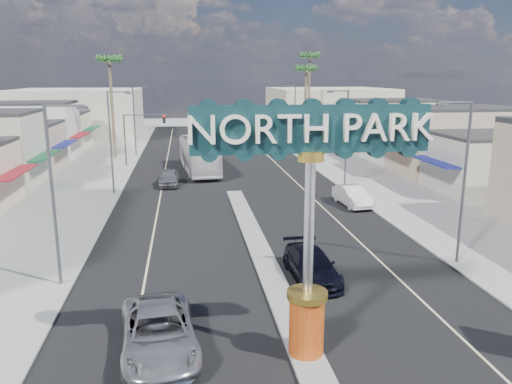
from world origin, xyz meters
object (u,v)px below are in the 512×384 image
object	(u,v)px
streetlight_r_mid	(345,133)
palm_right_far	(310,61)
streetlight_l_near	(55,187)
suv_left	(159,332)
streetlight_r_far	(294,115)
suv_right	(311,265)
streetlight_l_mid	(112,137)
car_parked_left	(169,177)
streetlight_r_near	(462,175)
palm_right_mid	(306,73)
traffic_signal_left	(141,129)
traffic_signal_right	(298,127)
gateway_sign	(310,203)
city_bus	(199,155)
palm_left_far	(109,65)
car_parked_right	(352,196)

from	to	relation	value
streetlight_r_mid	palm_right_far	size ratio (longest dim) A/B	0.64
streetlight_l_near	palm_right_far	distance (m)	58.35
suv_left	streetlight_r_far	bearing A→B (deg)	66.16
palm_right_far	suv_right	bearing A→B (deg)	-103.79
streetlight_l_mid	streetlight_r_mid	size ratio (longest dim) A/B	1.00
car_parked_left	streetlight_r_near	bearing A→B (deg)	-52.11
streetlight_l_near	car_parked_left	distance (m)	23.73
suv_right	palm_right_mid	bearing A→B (deg)	74.75
traffic_signal_left	traffic_signal_right	size ratio (longest dim) A/B	1.00
streetlight_r_mid	streetlight_r_near	bearing A→B (deg)	-90.00
gateway_sign	city_bus	world-z (taller)	gateway_sign
palm_left_far	suv_right	bearing A→B (deg)	-69.89
gateway_sign	streetlight_r_far	distance (m)	51.10
gateway_sign	streetlight_l_mid	bearing A→B (deg)	110.42
traffic_signal_right	streetlight_r_far	size ratio (longest dim) A/B	0.67
gateway_sign	car_parked_left	distance (m)	31.86
streetlight_r_near	suv_right	bearing A→B (deg)	-173.46
gateway_sign	streetlight_r_mid	world-z (taller)	gateway_sign
traffic_signal_left	suv_left	xyz separation A→B (m)	(3.74, -40.93, -3.45)
streetlight_l_near	city_bus	size ratio (longest dim) A/B	0.70
streetlight_l_near	suv_right	size ratio (longest dim) A/B	1.71
palm_right_far	streetlight_l_near	bearing A→B (deg)	-116.06
traffic_signal_right	palm_left_far	distance (m)	24.09
gateway_sign	streetlight_r_mid	distance (m)	29.91
streetlight_l_near	streetlight_r_far	distance (m)	46.90
streetlight_l_mid	streetlight_r_near	size ratio (longest dim) A/B	1.00
city_bus	suv_left	bearing A→B (deg)	-99.83
streetlight_r_far	palm_right_far	bearing A→B (deg)	65.45
gateway_sign	traffic_signal_left	xyz separation A→B (m)	(-9.18, 42.02, -1.65)
palm_left_far	streetlight_l_near	bearing A→B (deg)	-86.33
palm_left_far	car_parked_left	distance (m)	21.44
gateway_sign	palm_right_far	distance (m)	62.20
traffic_signal_left	car_parked_left	world-z (taller)	traffic_signal_left
gateway_sign	car_parked_left	bearing A→B (deg)	100.68
streetlight_l_near	car_parked_left	xyz separation A→B (m)	(4.61, 22.88, -4.29)
streetlight_r_far	car_parked_right	world-z (taller)	streetlight_r_far
gateway_sign	streetlight_r_near	distance (m)	13.19
car_parked_left	palm_right_far	bearing A→B (deg)	56.92
streetlight_l_near	streetlight_l_mid	size ratio (longest dim) A/B	1.00
streetlight_l_near	streetlight_l_mid	world-z (taller)	same
suv_right	city_bus	size ratio (longest dim) A/B	0.41
palm_right_mid	car_parked_right	bearing A→B (deg)	-96.95
streetlight_l_near	city_bus	world-z (taller)	streetlight_l_near
traffic_signal_left	palm_right_mid	distance (m)	26.01
streetlight_l_mid	streetlight_r_near	distance (m)	28.90
palm_left_far	streetlight_l_mid	bearing A→B (deg)	-82.69
streetlight_l_near	city_bus	bearing A→B (deg)	75.51
traffic_signal_left	streetlight_l_mid	world-z (taller)	streetlight_l_mid
car_parked_left	city_bus	bearing A→B (deg)	68.22
gateway_sign	suv_right	size ratio (longest dim) A/B	1.74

